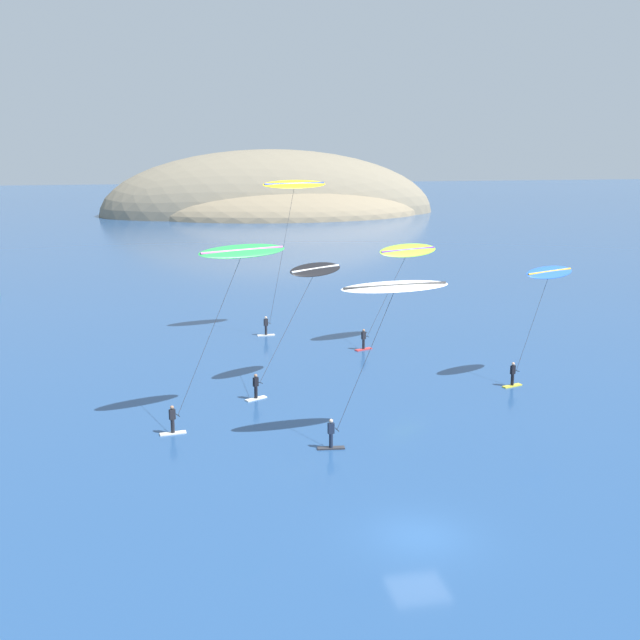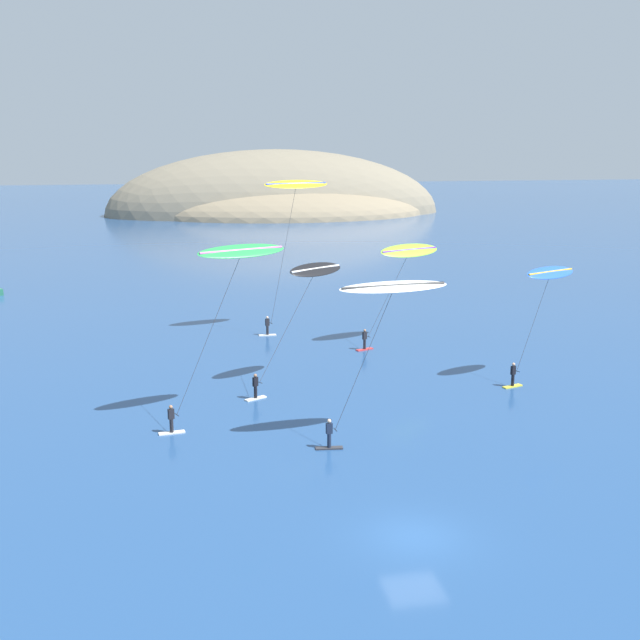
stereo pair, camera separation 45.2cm
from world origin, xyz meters
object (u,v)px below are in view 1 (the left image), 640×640
Objects in this scene: kitesurfer_green at (237,265)px; kitesurfer_black at (310,281)px; kitesurfer_lime at (405,257)px; kitesurfer_white at (391,298)px; kitesurfer_yellow at (293,195)px; kitesurfer_blue at (546,283)px.

kitesurfer_green is 8.78m from kitesurfer_black.
kitesurfer_white is at bearing -109.49° from kitesurfer_lime.
kitesurfer_yellow is 16.08m from kitesurfer_black.
kitesurfer_blue is 0.76× the size of kitesurfer_green.
kitesurfer_white is (0.74, -27.01, -3.83)m from kitesurfer_yellow.
kitesurfer_yellow reaches higher than kitesurfer_lime.
kitesurfer_lime is 13.59m from kitesurfer_blue.
kitesurfer_black is (-16.11, 2.28, 0.32)m from kitesurfer_blue.
kitesurfer_white is 1.10× the size of kitesurfer_lime.
kitesurfer_yellow is at bearing 72.19° from kitesurfer_green.
kitesurfer_green is (-7.73, 5.27, 1.22)m from kitesurfer_white.
kitesurfer_blue is 0.96× the size of kitesurfer_black.
kitesurfer_yellow is 1.46× the size of kitesurfer_white.
kitesurfer_green is 1.26× the size of kitesurfer_black.
kitesurfer_blue is at bearing -50.12° from kitesurfer_yellow.
kitesurfer_blue is 16.28m from kitesurfer_black.
kitesurfer_white is at bearing -88.42° from kitesurfer_yellow.
kitesurfer_white is at bearing -79.48° from kitesurfer_black.
kitesurfer_yellow is 1.58× the size of kitesurfer_black.
kitesurfer_green reaches higher than kitesurfer_black.
kitesurfer_white is 1.08× the size of kitesurfer_black.
kitesurfer_white reaches higher than kitesurfer_blue.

